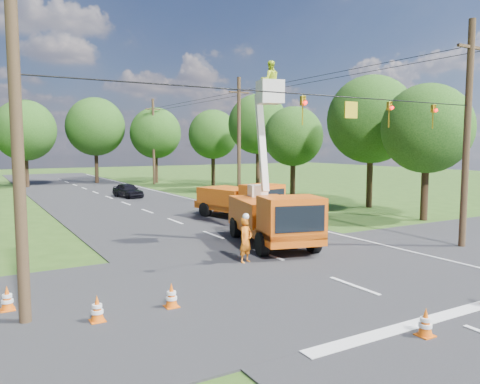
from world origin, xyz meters
TOP-DOWN VIEW (x-y plane):
  - ground at (0.00, 20.00)m, footprint 140.00×140.00m
  - road_main at (0.00, 20.00)m, footprint 12.00×100.00m
  - road_cross at (0.00, 2.00)m, footprint 56.00×10.00m
  - stop_bar at (0.00, -3.20)m, footprint 9.00×0.45m
  - edge_line at (5.60, 20.00)m, footprint 0.12×90.00m
  - bucket_truck at (1.31, 6.57)m, footprint 3.99×6.98m
  - second_truck at (3.94, 14.01)m, footprint 3.42×6.39m
  - ground_worker at (-1.41, 4.44)m, footprint 0.77×0.64m
  - distant_car at (1.49, 29.36)m, footprint 2.10×3.95m
  - traffic_cone_0 at (-1.36, -3.79)m, footprint 0.38×0.38m
  - traffic_cone_2 at (0.97, 6.60)m, footprint 0.38×0.38m
  - traffic_cone_3 at (3.79, 11.68)m, footprint 0.38×0.38m
  - traffic_cone_4 at (-5.83, 1.14)m, footprint 0.38×0.38m
  - traffic_cone_5 at (-7.89, 1.10)m, footprint 0.38×0.38m
  - traffic_cone_6 at (-9.83, 3.18)m, footprint 0.38×0.38m
  - traffic_cone_7 at (4.05, 17.49)m, footprint 0.38×0.38m
  - pole_right_near at (8.50, 2.00)m, footprint 1.80×0.30m
  - pole_right_mid at (8.50, 22.00)m, footprint 1.80×0.30m
  - pole_right_far at (8.50, 42.00)m, footprint 1.80×0.30m
  - pole_left at (-9.50, 2.00)m, footprint 0.30×0.30m
  - signal_span at (2.23, 1.99)m, footprint 18.00×0.29m
  - tree_right_a at (13.50, 8.00)m, footprint 5.40×5.40m
  - tree_right_b at (15.00, 14.00)m, footprint 6.40×6.40m
  - tree_right_c at (13.20, 21.00)m, footprint 5.00×5.00m
  - tree_right_d at (14.80, 29.00)m, footprint 6.00×6.00m
  - tree_right_e at (13.80, 37.00)m, footprint 5.60×5.60m
  - tree_far_a at (-5.00, 45.00)m, footprint 6.60×6.60m
  - tree_far_b at (3.00, 47.00)m, footprint 7.00×7.00m
  - tree_far_c at (9.50, 44.00)m, footprint 6.20×6.20m

SIDE VIEW (x-z plane):
  - ground at x=0.00m, z-range 0.00..0.00m
  - road_main at x=0.00m, z-range -0.03..0.03m
  - road_cross at x=0.00m, z-range -0.04..0.04m
  - stop_bar at x=0.00m, z-range -0.01..0.01m
  - edge_line at x=5.60m, z-range -0.01..0.01m
  - traffic_cone_0 at x=-1.36m, z-range 0.00..0.71m
  - traffic_cone_2 at x=0.97m, z-range 0.00..0.71m
  - traffic_cone_3 at x=3.79m, z-range 0.00..0.71m
  - traffic_cone_4 at x=-5.83m, z-range 0.00..0.71m
  - traffic_cone_5 at x=-7.89m, z-range 0.00..0.71m
  - traffic_cone_6 at x=-9.83m, z-range 0.00..0.71m
  - traffic_cone_7 at x=4.05m, z-range 0.00..0.71m
  - distant_car at x=1.49m, z-range 0.00..1.28m
  - ground_worker at x=-1.41m, z-range 0.00..1.80m
  - second_truck at x=3.94m, z-range 0.05..2.32m
  - bucket_truck at x=1.31m, z-range -2.42..5.94m
  - pole_left at x=-9.50m, z-range 0.00..9.00m
  - pole_right_near at x=8.50m, z-range 0.11..10.11m
  - pole_right_mid at x=8.50m, z-range 0.11..10.11m
  - pole_right_far at x=8.50m, z-range 0.11..10.11m
  - tree_right_c at x=13.20m, z-range 1.40..9.23m
  - tree_right_a at x=13.50m, z-range 1.42..9.70m
  - tree_right_e at x=13.80m, z-range 1.50..10.12m
  - signal_span at x=2.23m, z-range 5.34..6.41m
  - tree_far_c at x=9.50m, z-range 1.47..10.65m
  - tree_far_a at x=-5.00m, z-range 1.44..10.94m
  - tree_right_b at x=15.00m, z-range 1.61..11.26m
  - tree_right_d at x=14.80m, z-range 1.83..11.53m
  - tree_far_b at x=3.00m, z-range 1.65..11.97m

